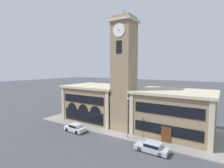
# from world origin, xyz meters

# --- Properties ---
(ground_plane) EXTENTS (300.00, 300.00, 0.00)m
(ground_plane) POSITION_xyz_m (0.00, 0.00, 0.00)
(ground_plane) COLOR #424247
(sidewalk_kerb) EXTENTS (37.98, 14.20, 0.15)m
(sidewalk_kerb) POSITION_xyz_m (0.00, 7.10, 0.07)
(sidewalk_kerb) COLOR gray
(sidewalk_kerb) RESTS_ON ground_plane
(clock_tower) EXTENTS (4.48, 4.48, 22.25)m
(clock_tower) POSITION_xyz_m (-0.00, 4.33, 10.60)
(clock_tower) COLOR #937A5B
(clock_tower) RESTS_ON ground_plane
(town_hall_left_wing) EXTENTS (13.43, 10.45, 7.85)m
(town_hall_left_wing) POSITION_xyz_m (-8.55, 7.29, 3.95)
(town_hall_left_wing) COLOR #937A5B
(town_hall_left_wing) RESTS_ON ground_plane
(town_hall_right_wing) EXTENTS (13.50, 10.45, 7.79)m
(town_hall_right_wing) POSITION_xyz_m (8.59, 7.30, 3.92)
(town_hall_right_wing) COLOR #937A5B
(town_hall_right_wing) RESTS_ON ground_plane
(parked_car_near) EXTENTS (4.13, 1.98, 1.46)m
(parked_car_near) POSITION_xyz_m (-7.00, -1.52, 0.76)
(parked_car_near) COLOR silver
(parked_car_near) RESTS_ON ground_plane
(parked_car_mid) EXTENTS (4.75, 1.99, 1.40)m
(parked_car_mid) POSITION_xyz_m (7.76, -1.52, 0.73)
(parked_car_mid) COLOR #B2B7C1
(parked_car_mid) RESTS_ON ground_plane
(street_lamp) EXTENTS (0.36, 0.36, 6.79)m
(street_lamp) POSITION_xyz_m (2.73, 0.76, 4.50)
(street_lamp) COLOR #4C4C51
(street_lamp) RESTS_ON sidewalk_kerb
(bollard) EXTENTS (0.18, 0.18, 1.06)m
(bollard) POSITION_xyz_m (-7.24, 0.32, 0.67)
(bollard) COLOR black
(bollard) RESTS_ON sidewalk_kerb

